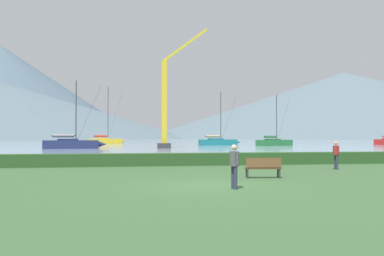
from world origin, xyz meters
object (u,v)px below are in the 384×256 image
sailboat_slip_0 (106,141)px  park_bench_under_tree (263,167)px  dock_crane (166,108)px  sailboat_slip_4 (72,144)px  sailboat_slip_3 (275,142)px  sailboat_slip_1 (218,142)px  person_standing_walker (336,153)px  person_seated_viewer (234,163)px

sailboat_slip_0 → park_bench_under_tree: sailboat_slip_0 is taller
park_bench_under_tree → dock_crane: size_ratio=0.09×
sailboat_slip_4 → sailboat_slip_3: bearing=10.5°
sailboat_slip_1 → dock_crane: dock_crane is taller
sailboat_slip_3 → sailboat_slip_4: 38.43m
sailboat_slip_1 → park_bench_under_tree: (-11.64, -61.17, -0.20)m
sailboat_slip_0 → person_standing_walker: bearing=-91.9°
person_seated_viewer → dock_crane: dock_crane is taller
sailboat_slip_3 → park_bench_under_tree: 60.27m
sailboat_slip_4 → person_standing_walker: sailboat_slip_4 is taller
sailboat_slip_0 → sailboat_slip_1: size_ratio=1.26×
sailboat_slip_1 → sailboat_slip_4: 31.27m
sailboat_slip_0 → sailboat_slip_3: (33.66, -22.58, -0.06)m
person_standing_walker → sailboat_slip_3: bearing=73.5°
person_standing_walker → sailboat_slip_4: bearing=117.3°
sailboat_slip_3 → sailboat_slip_4: bearing=176.6°
sailboat_slip_1 → sailboat_slip_0: bearing=136.7°
person_seated_viewer → sailboat_slip_1: bearing=62.1°
sailboat_slip_0 → sailboat_slip_1: (23.53, -17.61, -0.03)m
sailboat_slip_1 → person_seated_viewer: bearing=-108.6°
sailboat_slip_3 → person_seated_viewer: size_ratio=6.05×
dock_crane → person_seated_viewer: bearing=-92.1°
sailboat_slip_1 → park_bench_under_tree: size_ratio=6.41×
sailboat_slip_1 → person_standing_walker: size_ratio=6.60×
park_bench_under_tree → dock_crane: dock_crane is taller
sailboat_slip_4 → person_seated_viewer: sailboat_slip_4 is taller
dock_crane → park_bench_under_tree: bearing=-89.2°
sailboat_slip_0 → person_seated_viewer: size_ratio=8.29×
sailboat_slip_1 → person_standing_walker: bearing=-102.3°
sailboat_slip_0 → dock_crane: bearing=-87.2°
sailboat_slip_3 → dock_crane: 26.15m
sailboat_slip_1 → person_standing_walker: 57.64m
sailboat_slip_1 → sailboat_slip_3: 11.29m
park_bench_under_tree → person_seated_viewer: person_seated_viewer is taller
sailboat_slip_0 → park_bench_under_tree: (11.89, -78.78, -0.23)m
dock_crane → sailboat_slip_0: bearing=107.9°
person_standing_walker → dock_crane: size_ratio=0.09×
person_standing_walker → dock_crane: 40.93m
sailboat_slip_0 → sailboat_slip_4: size_ratio=1.32×
sailboat_slip_0 → person_seated_viewer: 82.82m
park_bench_under_tree → sailboat_slip_3: bearing=75.6°
sailboat_slip_0 → dock_crane: size_ratio=0.72×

